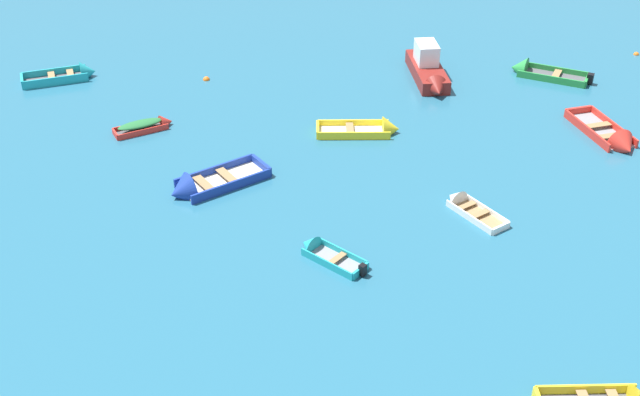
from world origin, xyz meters
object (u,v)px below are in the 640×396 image
Objects in this scene: rowboat_green_cluster_outer at (533,71)px; rowboat_red_outer_right at (149,125)px; rowboat_yellow_far_right at (376,130)px; mooring_buoy_near_foreground at (206,80)px; motor_launch_maroon_near_camera at (429,70)px; mooring_buoy_midfield at (636,55)px; rowboat_turquoise_near_right at (321,252)px; rowboat_white_back_row_center at (463,205)px; rowboat_red_back_row_right at (615,140)px; rowboat_turquoise_cluster_inner at (73,75)px; rowboat_deep_blue_center at (197,187)px.

rowboat_green_cluster_outer is 21.72m from rowboat_red_outer_right.
mooring_buoy_near_foreground is (-8.65, 7.08, -0.19)m from rowboat_yellow_far_right.
motor_launch_maroon_near_camera reaches higher than rowboat_red_outer_right.
motor_launch_maroon_near_camera is at bearing -168.46° from mooring_buoy_midfield.
rowboat_yellow_far_right is at bearing -152.69° from mooring_buoy_midfield.
rowboat_white_back_row_center is (6.25, 2.86, -0.01)m from rowboat_turquoise_near_right.
rowboat_red_back_row_right is 12.23m from mooring_buoy_midfield.
rowboat_red_back_row_right is at bearing -47.11° from motor_launch_maroon_near_camera.
rowboat_yellow_far_right is 17.93m from rowboat_turquoise_cluster_inner.
rowboat_turquoise_cluster_inner is at bearing 127.08° from rowboat_red_outer_right.
rowboat_white_back_row_center is 0.70× the size of rowboat_green_cluster_outer.
rowboat_deep_blue_center is at bearing -58.80° from rowboat_turquoise_cluster_inner.
rowboat_yellow_far_right is 11.18m from mooring_buoy_near_foreground.
mooring_buoy_near_foreground is (2.54, 5.79, -0.24)m from rowboat_red_outer_right.
mooring_buoy_near_foreground is at bearing 155.58° from rowboat_red_back_row_right.
rowboat_white_back_row_center is 16.17m from rowboat_red_outer_right.
rowboat_red_outer_right reaches higher than mooring_buoy_midfield.
rowboat_deep_blue_center reaches higher than rowboat_yellow_far_right.
motor_launch_maroon_near_camera reaches higher than rowboat_turquoise_cluster_inner.
rowboat_turquoise_cluster_inner is at bearing 174.25° from mooring_buoy_near_foreground.
mooring_buoy_midfield is (17.07, 8.82, -0.19)m from rowboat_yellow_far_right.
rowboat_turquoise_cluster_inner is 10.97× the size of mooring_buoy_near_foreground.
rowboat_red_back_row_right reaches higher than rowboat_green_cluster_outer.
motor_launch_maroon_near_camera is (3.81, 6.11, 0.41)m from rowboat_yellow_far_right.
motor_launch_maroon_near_camera is 6.14m from rowboat_green_cluster_outer.
mooring_buoy_midfield is (25.71, 1.73, 0.00)m from mooring_buoy_near_foreground.
rowboat_red_back_row_right is 20.01m from rowboat_deep_blue_center.
rowboat_white_back_row_center is 23.96m from rowboat_turquoise_cluster_inner.
rowboat_red_outer_right is 9.29× the size of mooring_buoy_midfield.
rowboat_deep_blue_center is at bearing -138.50° from motor_launch_maroon_near_camera.
motor_launch_maroon_near_camera is 13.55m from mooring_buoy_midfield.
rowboat_turquoise_cluster_inner is (-18.90, 14.73, 0.09)m from rowboat_white_back_row_center.
rowboat_turquoise_cluster_inner reaches higher than rowboat_white_back_row_center.
rowboat_red_outer_right is at bearing 124.88° from rowboat_turquoise_near_right.
rowboat_deep_blue_center is at bearing -171.99° from rowboat_red_back_row_right.
rowboat_turquoise_cluster_inner is 1.39× the size of rowboat_red_outer_right.
mooring_buoy_near_foreground is (-11.41, 13.98, -0.14)m from rowboat_white_back_row_center.
rowboat_red_outer_right is (4.95, -6.55, 0.02)m from rowboat_turquoise_cluster_inner.
rowboat_red_back_row_right reaches higher than rowboat_red_outer_right.
rowboat_red_back_row_right is at bearing -8.28° from rowboat_red_outer_right.
rowboat_red_outer_right is at bearing 113.91° from rowboat_deep_blue_center.
rowboat_turquoise_near_right is (-3.48, -9.76, -0.04)m from rowboat_yellow_far_right.
rowboat_green_cluster_outer is 1.46× the size of rowboat_red_outer_right.
rowboat_deep_blue_center reaches higher than rowboat_turquoise_cluster_inner.
rowboat_turquoise_near_right is 13.47m from rowboat_red_outer_right.
rowboat_turquoise_near_right is at bearing -155.36° from rowboat_white_back_row_center.
rowboat_yellow_far_right is 0.88× the size of rowboat_deep_blue_center.
rowboat_yellow_far_right is at bearing 70.37° from rowboat_turquoise_near_right.
mooring_buoy_near_foreground is at bearing 90.73° from rowboat_deep_blue_center.
mooring_buoy_near_foreground is at bearing 140.68° from rowboat_yellow_far_right.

